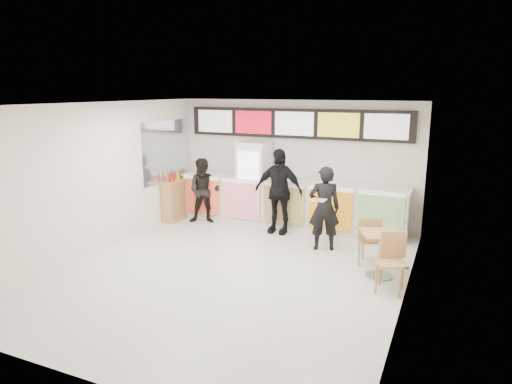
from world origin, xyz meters
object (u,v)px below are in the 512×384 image
Objects in this scene: drinks_fridge at (254,182)px; customer_left at (204,191)px; cafe_table at (381,246)px; service_counter at (289,203)px; customer_mid at (278,191)px; customer_main at (324,208)px; condiment_ledge at (176,200)px.

drinks_fridge is 1.24m from customer_left.
customer_left reaches higher than cafe_table.
cafe_table is at bearing -41.66° from service_counter.
customer_mid is at bearing -32.81° from drinks_fridge.
customer_left is at bearing -33.74° from customer_main.
service_counter is at bearing 11.98° from condiment_ledge.
customer_mid is 2.79m from condiment_ledge.
customer_mid is 1.16× the size of cafe_table.
customer_main is 1.46m from customer_mid.
customer_left reaches higher than service_counter.
service_counter is 3.35m from cafe_table.
service_counter is 3.18× the size of customer_main.
drinks_fridge is 1.19× the size of cafe_table.
condiment_ledge reaches higher than service_counter.
service_counter is at bearing -0.99° from drinks_fridge.
service_counter reaches higher than cafe_table.
customer_left reaches higher than condiment_ledge.
cafe_table is at bearing 121.34° from customer_main.
drinks_fridge is 2.49m from customer_main.
cafe_table is 1.41× the size of condiment_ledge.
customer_main is 1.04× the size of cafe_table.
service_counter is 1.03m from drinks_fridge.
drinks_fridge reaches higher than service_counter.
condiment_ledge is at bearing 138.44° from cafe_table.
cafe_table is (4.52, -1.68, -0.24)m from customer_left.
cafe_table is (2.50, -2.22, -0.01)m from service_counter.
customer_left is 1.96m from customer_mid.
service_counter is 3.46× the size of customer_left.
service_counter is 2.78× the size of drinks_fridge.
cafe_table is (2.57, -1.68, -0.41)m from customer_mid.
customer_main is 1.66m from cafe_table.
customer_main is at bearing -34.13° from customer_left.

